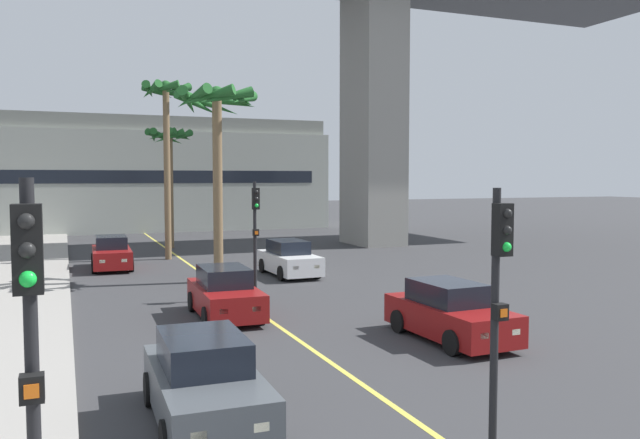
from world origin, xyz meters
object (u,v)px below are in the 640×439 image
at_px(car_queue_second, 225,294).
at_px(car_queue_third, 204,383).
at_px(traffic_light_median_near, 498,290).
at_px(palm_tree_near_median, 170,150).
at_px(traffic_light_median_far, 255,224).
at_px(car_queue_front, 112,254).
at_px(traffic_light_left_sidewalk_corner, 31,351).
at_px(palm_tree_mid_median, 165,115).
at_px(car_queue_fourth, 289,259).
at_px(palm_tree_far_median, 216,120).
at_px(car_queue_fifth, 449,313).

xyz_separation_m(car_queue_second, car_queue_third, (-2.34, -8.29, 0.00)).
relative_size(traffic_light_median_near, palm_tree_near_median, 0.57).
height_order(traffic_light_median_near, palm_tree_near_median, palm_tree_near_median).
bearing_deg(traffic_light_median_far, car_queue_front, 113.11).
relative_size(traffic_light_left_sidewalk_corner, palm_tree_mid_median, 0.45).
distance_m(car_queue_fourth, traffic_light_median_near, 19.44).
bearing_deg(palm_tree_near_median, palm_tree_far_median, -90.79).
bearing_deg(traffic_light_median_near, car_queue_fifth, 61.68).
relative_size(car_queue_fifth, palm_tree_mid_median, 0.44).
bearing_deg(palm_tree_near_median, car_queue_second, -94.18).
xyz_separation_m(traffic_light_median_far, palm_tree_mid_median, (-1.23, 12.50, 4.90)).
xyz_separation_m(traffic_light_median_far, palm_tree_far_median, (-0.39, 4.31, 3.98)).
bearing_deg(car_queue_fourth, car_queue_third, -114.11).
height_order(car_queue_fifth, palm_tree_mid_median, palm_tree_mid_median).
distance_m(car_queue_second, traffic_light_left_sidewalk_corner, 14.40).
distance_m(car_queue_fifth, traffic_light_median_near, 7.96).
bearing_deg(palm_tree_far_median, traffic_light_median_far, -84.85).
distance_m(car_queue_third, car_queue_fourth, 17.07).
bearing_deg(car_queue_fourth, palm_tree_mid_median, 118.64).
height_order(car_queue_second, car_queue_fourth, same).
relative_size(car_queue_third, palm_tree_far_median, 0.51).
bearing_deg(car_queue_fourth, palm_tree_near_median, 103.33).
relative_size(car_queue_front, car_queue_third, 1.00).
bearing_deg(palm_tree_near_median, car_queue_fifth, -82.34).
relative_size(car_queue_fourth, palm_tree_far_median, 0.51).
xyz_separation_m(traffic_light_left_sidewalk_corner, palm_tree_mid_median, (5.32, 28.31, 4.75)).
height_order(traffic_light_median_far, palm_tree_mid_median, palm_tree_mid_median).
bearing_deg(car_queue_fourth, palm_tree_far_median, -170.47).
bearing_deg(traffic_light_median_far, palm_tree_near_median, 90.63).
xyz_separation_m(car_queue_fourth, palm_tree_mid_median, (-4.17, 7.63, 6.90)).
xyz_separation_m(car_queue_front, traffic_light_left_sidewalk_corner, (-2.32, -25.75, 2.14)).
xyz_separation_m(car_queue_second, palm_tree_far_median, (1.31, 6.73, 5.97)).
relative_size(car_queue_front, palm_tree_mid_median, 0.44).
bearing_deg(palm_tree_near_median, traffic_light_left_sidewalk_corner, -100.62).
bearing_deg(palm_tree_near_median, traffic_light_median_near, -90.40).
distance_m(traffic_light_left_sidewalk_corner, palm_tree_far_median, 21.39).
distance_m(car_queue_front, palm_tree_near_median, 10.53).
xyz_separation_m(car_queue_second, palm_tree_near_median, (1.50, 20.51, 5.29)).
bearing_deg(car_queue_front, traffic_light_left_sidewalk_corner, -95.14).
distance_m(traffic_light_left_sidewalk_corner, traffic_light_median_near, 6.35).
height_order(car_queue_fourth, car_queue_fifth, same).
xyz_separation_m(car_queue_third, car_queue_fifth, (7.27, 3.33, 0.00)).
xyz_separation_m(car_queue_front, traffic_light_median_far, (4.24, -9.93, 1.99)).
xyz_separation_m(car_queue_fifth, palm_tree_far_median, (-3.62, 11.70, 5.97)).
relative_size(car_queue_front, palm_tree_far_median, 0.51).
xyz_separation_m(car_queue_second, car_queue_fifth, (4.93, -4.96, 0.00)).
relative_size(car_queue_front, car_queue_fourth, 1.00).
bearing_deg(car_queue_third, car_queue_front, 90.56).
height_order(car_queue_second, palm_tree_mid_median, palm_tree_mid_median).
relative_size(car_queue_third, traffic_light_median_far, 0.98).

